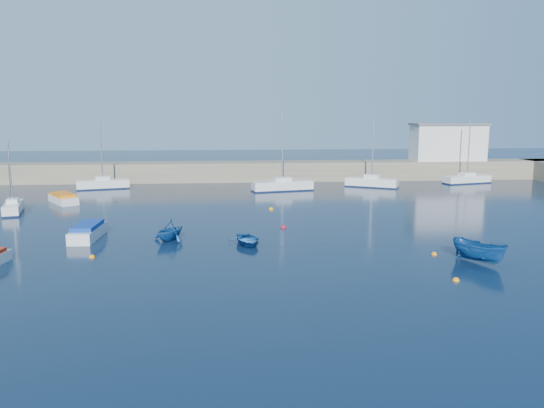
{
  "coord_description": "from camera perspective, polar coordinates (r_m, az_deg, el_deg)",
  "views": [
    {
      "loc": [
        -1.36,
        -27.43,
        9.21
      ],
      "look_at": [
        2.39,
        16.96,
        1.6
      ],
      "focal_mm": 35.0,
      "sensor_mm": 36.0,
      "label": 1
    }
  ],
  "objects": [
    {
      "name": "sailboat_3",
      "position": [
        55.27,
        -26.08,
        -0.32
      ],
      "size": [
        2.62,
        5.17,
        6.69
      ],
      "rotation": [
        0.0,
        0.0,
        0.26
      ],
      "color": "silver",
      "rests_on": "ground"
    },
    {
      "name": "motorboat_1",
      "position": [
        41.84,
        -19.21,
        -2.81
      ],
      "size": [
        1.83,
        4.75,
        1.15
      ],
      "rotation": [
        0.0,
        0.0,
        -0.04
      ],
      "color": "silver",
      "rests_on": "ground"
    },
    {
      "name": "buoy_1",
      "position": [
        43.37,
        1.24,
        -2.57
      ],
      "size": [
        0.46,
        0.46,
        0.46
      ],
      "primitive_type": "sphere",
      "color": "#AF0D21",
      "rests_on": "ground"
    },
    {
      "name": "motorboat_2",
      "position": [
        59.48,
        -21.57,
        0.57
      ],
      "size": [
        4.17,
        5.14,
        1.03
      ],
      "rotation": [
        0.0,
        0.0,
        0.57
      ],
      "color": "silver",
      "rests_on": "ground"
    },
    {
      "name": "dinghy_center",
      "position": [
        37.83,
        -2.68,
        -3.89
      ],
      "size": [
        2.88,
        3.59,
        0.66
      ],
      "primitive_type": "imported",
      "rotation": [
        0.0,
        0.0,
        0.2
      ],
      "color": "navy",
      "rests_on": "ground"
    },
    {
      "name": "buoy_2",
      "position": [
        36.79,
        17.04,
        -5.24
      ],
      "size": [
        0.39,
        0.39,
        0.39
      ],
      "primitive_type": "sphere",
      "color": "orange",
      "rests_on": "ground"
    },
    {
      "name": "sailboat_8",
      "position": [
        75.72,
        20.22,
        2.54
      ],
      "size": [
        6.79,
        3.38,
        8.54
      ],
      "rotation": [
        0.0,
        0.0,
        1.82
      ],
      "color": "silver",
      "rests_on": "ground"
    },
    {
      "name": "sailboat_6",
      "position": [
        64.22,
        1.12,
        2.02
      ],
      "size": [
        7.6,
        3.54,
        9.6
      ],
      "rotation": [
        0.0,
        0.0,
        1.78
      ],
      "color": "silver",
      "rests_on": "ground"
    },
    {
      "name": "back_wall",
      "position": [
        73.87,
        -3.75,
        3.52
      ],
      "size": [
        96.0,
        4.5,
        2.6
      ],
      "primitive_type": "cube",
      "color": "#766E5A",
      "rests_on": "ground"
    },
    {
      "name": "dinghy_left",
      "position": [
        39.62,
        -10.96,
        -2.8
      ],
      "size": [
        3.7,
        3.8,
        1.52
      ],
      "primitive_type": "imported",
      "rotation": [
        0.0,
        0.0,
        -0.61
      ],
      "color": "navy",
      "rests_on": "ground"
    },
    {
      "name": "harbor_office",
      "position": [
        79.95,
        18.39,
        6.25
      ],
      "size": [
        10.0,
        4.0,
        5.0
      ],
      "primitive_type": "cube",
      "color": "silver",
      "rests_on": "back_wall"
    },
    {
      "name": "sailboat_5",
      "position": [
        68.98,
        -17.72,
        2.08
      ],
      "size": [
        6.48,
        3.32,
        8.3
      ],
      "rotation": [
        0.0,
        0.0,
        1.84
      ],
      "color": "silver",
      "rests_on": "ground"
    },
    {
      "name": "buoy_3",
      "position": [
        51.55,
        -0.09,
        -0.6
      ],
      "size": [
        0.49,
        0.49,
        0.49
      ],
      "primitive_type": "sphere",
      "color": "orange",
      "rests_on": "ground"
    },
    {
      "name": "buoy_5",
      "position": [
        31.59,
        19.18,
        -7.81
      ],
      "size": [
        0.4,
        0.4,
        0.4
      ],
      "primitive_type": "sphere",
      "color": "orange",
      "rests_on": "ground"
    },
    {
      "name": "ground",
      "position": [
        28.97,
        -1.91,
        -8.85
      ],
      "size": [
        220.0,
        220.0,
        0.0
      ],
      "primitive_type": "plane",
      "color": "#0C1D34",
      "rests_on": "ground"
    },
    {
      "name": "sailboat_7",
      "position": [
        68.54,
        10.68,
        2.34
      ],
      "size": [
        6.6,
        4.79,
        8.66
      ],
      "rotation": [
        0.0,
        0.0,
        1.06
      ],
      "color": "silver",
      "rests_on": "ground"
    },
    {
      "name": "buoy_0",
      "position": [
        36.43,
        -18.78,
        -5.48
      ],
      "size": [
        0.4,
        0.4,
        0.4
      ],
      "primitive_type": "sphere",
      "color": "orange",
      "rests_on": "ground"
    },
    {
      "name": "dinghy_right",
      "position": [
        35.64,
        21.39,
        -4.76
      ],
      "size": [
        3.15,
        3.95,
        1.45
      ],
      "primitive_type": "imported",
      "rotation": [
        0.0,
        0.0,
        0.54
      ],
      "color": "navy",
      "rests_on": "ground"
    }
  ]
}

